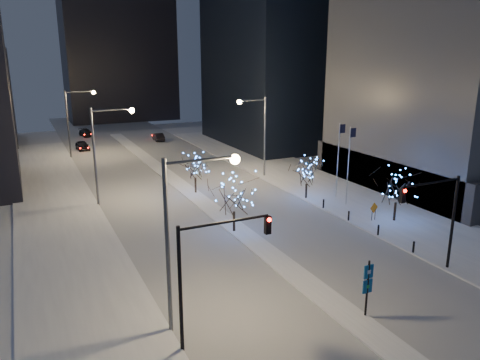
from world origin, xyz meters
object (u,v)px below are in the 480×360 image
holiday_tree_median_near (234,195)px  traffic_signal_east (439,210)px  traffic_signal_west (209,262)px  wayfinding_sign (368,283)px  street_lamp_w_mid (104,142)px  street_lamp_w_far (75,114)px  car_mid (158,137)px  holiday_tree_plaza_near (397,187)px  car_far (86,133)px  street_lamp_w_near (186,220)px  holiday_tree_median_far (195,167)px  car_near (83,146)px  construction_sign (374,210)px  holiday_tree_plaza_far (307,172)px  street_lamp_east (258,126)px

holiday_tree_median_near → traffic_signal_east: bearing=-54.4°
traffic_signal_west → wayfinding_sign: 9.75m
street_lamp_w_mid → street_lamp_w_far: same height
street_lamp_w_far → traffic_signal_west: (0.50, -52.00, -1.74)m
traffic_signal_west → wayfinding_sign: bearing=-9.5°
traffic_signal_east → car_mid: 59.47m
wayfinding_sign → holiday_tree_median_near: bearing=94.0°
street_lamp_w_mid → wayfinding_sign: bearing=-71.1°
holiday_tree_plaza_near → traffic_signal_west: bearing=-155.6°
car_far → wayfinding_sign: wayfinding_sign is taller
street_lamp_w_mid → street_lamp_w_far: (0.00, 25.00, 0.00)m
traffic_signal_west → traffic_signal_east: bearing=3.3°
street_lamp_w_near → holiday_tree_median_far: 26.58m
car_near → car_mid: 13.70m
traffic_signal_west → construction_sign: 23.81m
street_lamp_w_far → traffic_signal_west: street_lamp_w_far is taller
street_lamp_w_mid → car_mid: 36.81m
car_far → holiday_tree_plaza_far: (15.77, -50.88, 2.33)m
car_far → car_near: bearing=-110.2°
street_lamp_w_near → traffic_signal_west: 2.70m
holiday_tree_plaza_near → holiday_tree_plaza_far: bearing=110.7°
car_mid → car_far: car_mid is taller
street_lamp_east → construction_sign: street_lamp_east is taller
traffic_signal_east → wayfinding_sign: (-8.09, -2.55, -2.53)m
street_lamp_w_mid → traffic_signal_west: (0.50, -27.00, -1.74)m
car_near → holiday_tree_median_near: size_ratio=0.84×
car_near → wayfinding_sign: size_ratio=1.18×
car_far → holiday_tree_plaza_far: 53.31m
street_lamp_w_far → construction_sign: (21.27, -40.92, -5.32)m
street_lamp_w_near → traffic_signal_east: size_ratio=1.43×
holiday_tree_plaza_far → street_lamp_w_mid: bearing=159.2°
street_lamp_w_near → street_lamp_east: size_ratio=1.00×
car_near → wayfinding_sign: 59.51m
holiday_tree_plaza_near → car_mid: bearing=99.4°
construction_sign → holiday_tree_median_near: bearing=156.2°
street_lamp_east → holiday_tree_median_far: 10.73m
street_lamp_w_mid → car_mid: size_ratio=2.38×
traffic_signal_west → holiday_tree_median_far: bearing=71.4°
street_lamp_w_far → holiday_tree_plaza_far: bearing=-59.0°
street_lamp_east → construction_sign: (2.25, -18.92, -5.27)m
holiday_tree_plaza_far → street_lamp_w_far: bearing=121.0°
holiday_tree_median_far → holiday_tree_median_near: bearing=-94.6°
street_lamp_w_near → car_near: size_ratio=2.32×
street_lamp_w_mid → car_far: street_lamp_w_mid is taller
holiday_tree_median_near → car_near: bearing=99.4°
street_lamp_w_near → holiday_tree_plaza_near: 24.61m
street_lamp_w_near → construction_sign: street_lamp_w_near is taller
car_far → street_lamp_w_mid: bearing=-104.8°
traffic_signal_east → wayfinding_sign: size_ratio=1.92×
wayfinding_sign → car_near: bearing=97.3°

